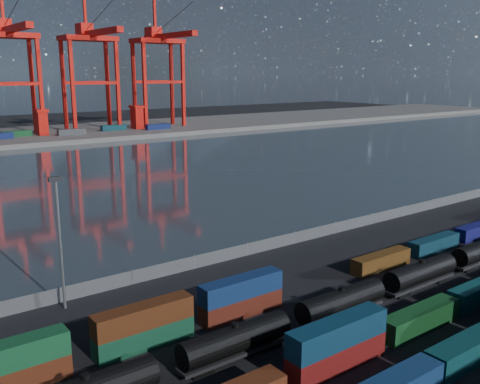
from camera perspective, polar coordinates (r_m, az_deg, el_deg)
ground at (r=67.42m, az=15.83°, el=-12.88°), size 700.00×700.00×0.00m
harbor_water at (r=152.17m, az=-17.13°, el=1.29°), size 700.00×700.00×0.00m
container_row_mid at (r=69.20m, az=21.16°, el=-11.22°), size 140.83×2.40×5.11m
container_row_north at (r=72.43m, az=7.89°, el=-9.05°), size 141.15×2.24×4.77m
tanker_string at (r=65.39m, az=10.75°, el=-11.50°), size 136.98×2.79×3.99m
waterfront_fence at (r=85.42m, az=0.81°, el=-6.14°), size 160.12×0.12×2.20m
yard_light_mast at (r=67.82m, az=-18.69°, el=-4.50°), size 1.60×0.40×16.60m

